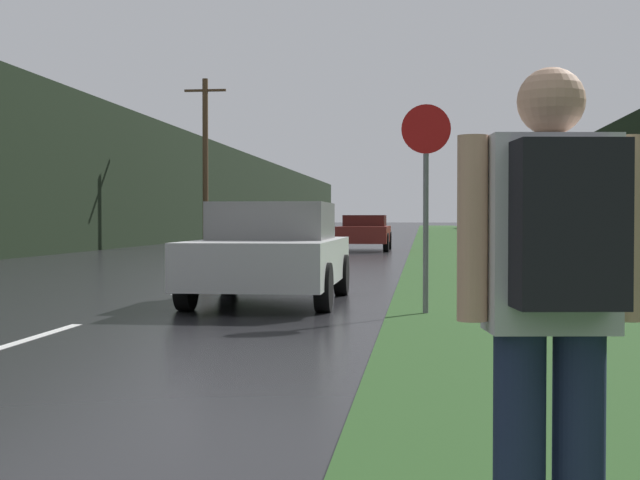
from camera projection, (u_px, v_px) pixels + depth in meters
name	position (u px, v px, depth m)	size (l,w,h in m)	color
grass_verge	(478.00, 245.00, 40.75)	(6.00, 240.00, 0.02)	#26471E
lane_stripe_b	(18.00, 342.00, 8.71)	(0.12, 3.00, 0.01)	silver
lane_stripe_c	(197.00, 287.00, 15.67)	(0.12, 3.00, 0.01)	silver
lane_stripe_d	(267.00, 266.00, 22.62)	(0.12, 3.00, 0.01)	silver
lane_stripe_e	(303.00, 255.00, 29.57)	(0.12, 3.00, 0.01)	silver
lane_stripe_f	(326.00, 248.00, 36.52)	(0.12, 3.00, 0.01)	silver
treeline_far_side	(193.00, 189.00, 52.43)	(2.00, 140.00, 5.90)	black
treeline_near_side	(576.00, 195.00, 49.93)	(2.00, 140.00, 5.07)	black
utility_pole_far	(205.00, 160.00, 38.04)	(1.80, 0.24, 7.20)	#4C3823
stop_sign	(426.00, 188.00, 11.23)	(0.62, 0.07, 2.66)	slate
hitchhiker_with_backpack	(553.00, 297.00, 2.76)	(0.58, 0.44, 1.69)	#1E2847
car_passing_near	(271.00, 252.00, 12.98)	(2.03, 4.18, 1.45)	#BCBCBC
car_passing_far	(365.00, 232.00, 34.04)	(1.95, 4.51, 1.35)	maroon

